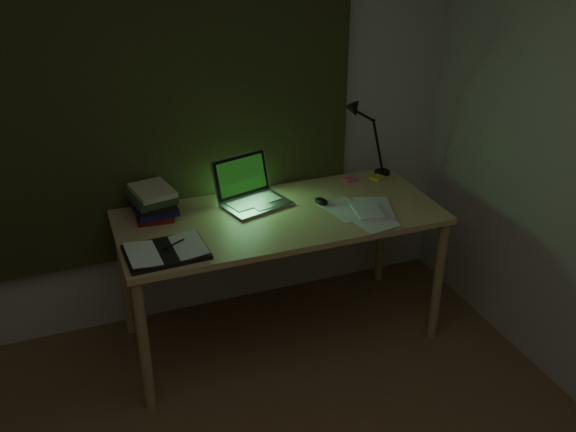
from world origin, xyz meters
name	(u,v)px	position (x,y,z in m)	size (l,w,h in m)	color
wall_back	(151,114)	(0.00, 2.00, 1.25)	(3.50, 0.00, 2.50)	beige
curtain	(148,78)	(0.00, 1.96, 1.45)	(2.20, 0.06, 2.00)	#31371B
desk	(280,277)	(0.55, 1.55, 0.39)	(1.69, 0.74, 0.77)	tan
laptop	(256,185)	(0.47, 1.69, 0.89)	(0.34, 0.38, 0.24)	#A3A3A7
open_textbook	(166,251)	(-0.08, 1.35, 0.79)	(0.37, 0.27, 0.03)	white
book_stack	(153,201)	(-0.06, 1.77, 0.85)	(0.20, 0.24, 0.16)	white
loose_papers	(358,211)	(0.95, 1.42, 0.78)	(0.30, 0.32, 0.02)	white
mouse	(321,201)	(0.81, 1.59, 0.79)	(0.05, 0.09, 0.03)	black
sticky_yellow	(378,178)	(1.25, 1.78, 0.78)	(0.07, 0.07, 0.02)	gold
sticky_pink	(350,179)	(1.09, 1.82, 0.78)	(0.07, 0.07, 0.01)	#F35E7D
desk_lamp	(385,135)	(1.32, 1.85, 1.02)	(0.33, 0.26, 0.49)	black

